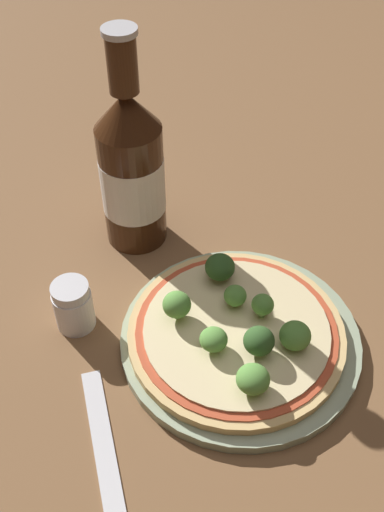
% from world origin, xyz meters
% --- Properties ---
extents(ground_plane, '(3.00, 3.00, 0.00)m').
position_xyz_m(ground_plane, '(0.00, 0.00, 0.00)').
color(ground_plane, brown).
extents(plate, '(0.24, 0.24, 0.01)m').
position_xyz_m(plate, '(0.01, -0.03, 0.01)').
color(plate, '#93A384').
rests_on(plate, ground_plane).
extents(pizza, '(0.22, 0.22, 0.01)m').
position_xyz_m(pizza, '(0.01, -0.02, 0.02)').
color(pizza, tan).
rests_on(pizza, plate).
extents(broccoli_floret_0, '(0.03, 0.03, 0.03)m').
position_xyz_m(broccoli_floret_0, '(-0.02, -0.08, 0.04)').
color(broccoli_floret_0, '#89A866').
rests_on(broccoli_floret_0, pizza).
extents(broccoli_floret_1, '(0.02, 0.02, 0.03)m').
position_xyz_m(broccoli_floret_1, '(0.04, -0.03, 0.04)').
color(broccoli_floret_1, '#89A866').
rests_on(broccoli_floret_1, pizza).
extents(broccoli_floret_2, '(0.03, 0.03, 0.03)m').
position_xyz_m(broccoli_floret_2, '(0.04, 0.04, 0.04)').
color(broccoli_floret_2, '#89A866').
rests_on(broccoli_floret_2, pizza).
extents(broccoli_floret_3, '(0.03, 0.03, 0.03)m').
position_xyz_m(broccoli_floret_3, '(-0.03, 0.02, 0.04)').
color(broccoli_floret_3, '#89A866').
rests_on(broccoli_floret_3, pizza).
extents(broccoli_floret_4, '(0.03, 0.03, 0.02)m').
position_xyz_m(broccoli_floret_4, '(-0.02, -0.03, 0.04)').
color(broccoli_floret_4, '#89A866').
rests_on(broccoli_floret_4, pizza).
extents(broccoli_floret_5, '(0.02, 0.02, 0.02)m').
position_xyz_m(broccoli_floret_5, '(0.03, 0.00, 0.04)').
color(broccoli_floret_5, '#89A866').
rests_on(broccoli_floret_5, pizza).
extents(broccoli_floret_6, '(0.03, 0.03, 0.03)m').
position_xyz_m(broccoli_floret_6, '(0.04, -0.07, 0.04)').
color(broccoli_floret_6, '#89A866').
rests_on(broccoli_floret_6, pizza).
extents(broccoli_floret_7, '(0.03, 0.03, 0.03)m').
position_xyz_m(broccoli_floret_7, '(0.01, -0.06, 0.04)').
color(broccoli_floret_7, '#89A866').
rests_on(broccoli_floret_7, pizza).
extents(beer_bottle, '(0.07, 0.07, 0.26)m').
position_xyz_m(beer_bottle, '(0.02, 0.17, 0.10)').
color(beer_bottle, '#381E0F').
rests_on(beer_bottle, ground_plane).
extents(pepper_shaker, '(0.04, 0.04, 0.06)m').
position_xyz_m(pepper_shaker, '(-0.11, 0.10, 0.03)').
color(pepper_shaker, silver).
rests_on(pepper_shaker, ground_plane).
extents(fork, '(0.09, 0.18, 0.00)m').
position_xyz_m(fork, '(-0.16, -0.06, 0.00)').
color(fork, silver).
rests_on(fork, ground_plane).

